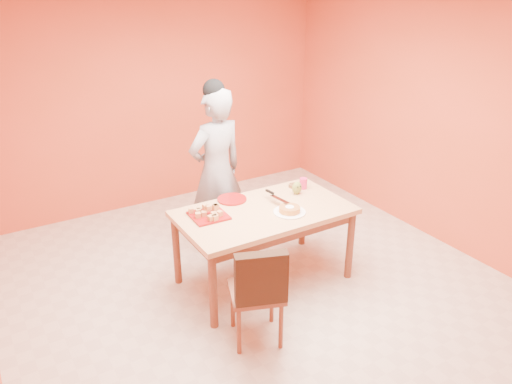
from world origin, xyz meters
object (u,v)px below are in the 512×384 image
pastry_platter (209,216)px  sponge_cake (290,209)px  person (217,171)px  red_dinner_plate (232,199)px  magenta_glass (303,183)px  egg_ornament (297,188)px  dining_chair (257,290)px  checker_tin (294,186)px  dining_table (264,219)px

pastry_platter → sponge_cake: (0.67, -0.31, 0.02)m
person → red_dinner_plate: (-0.08, -0.48, -0.11)m
red_dinner_plate → pastry_platter: bearing=-149.6°
person → magenta_glass: bearing=129.2°
pastry_platter → magenta_glass: 1.11m
person → egg_ornament: size_ratio=13.56×
dining_chair → egg_ornament: 1.34m
pastry_platter → sponge_cake: bearing=-24.9°
red_dinner_plate → person: bearing=80.4°
person → egg_ornament: (0.54, -0.69, -0.06)m
sponge_cake → egg_ornament: size_ratio=1.51×
dining_chair → red_dinner_plate: bearing=91.8°
dining_chair → magenta_glass: (1.11, 0.93, 0.34)m
person → pastry_platter: 0.82m
dining_chair → sponge_cake: (0.67, 0.54, 0.32)m
red_dinner_plate → sponge_cake: (0.32, -0.52, 0.03)m
pastry_platter → red_dinner_plate: 0.41m
magenta_glass → checker_tin: 0.11m
pastry_platter → checker_tin: (1.05, 0.16, 0.01)m
person → sponge_cake: size_ratio=9.00×
egg_ornament → checker_tin: 0.18m
sponge_cake → egg_ornament: 0.44m
magenta_glass → egg_ornament: bearing=-150.0°
pastry_platter → dining_table: bearing=-15.9°
dining_chair → pastry_platter: dining_chair is taller
checker_tin → egg_ornament: bearing=-114.9°
person → checker_tin: 0.82m
egg_ornament → magenta_glass: 0.16m
dining_table → dining_chair: 0.89m
red_dinner_plate → checker_tin: checker_tin is taller
person → pastry_platter: size_ratio=5.58×
pastry_platter → egg_ornament: 0.98m
dining_table → checker_tin: bearing=29.2°
person → magenta_glass: 0.91m
person → egg_ornament: bearing=119.4°
pastry_platter → sponge_cake: size_ratio=1.61×
red_dinner_plate → egg_ornament: 0.66m
dining_table → magenta_glass: size_ratio=14.47×
pastry_platter → magenta_glass: size_ratio=2.85×
magenta_glass → red_dinner_plate: bearing=170.7°
pastry_platter → egg_ornament: (0.97, 0.00, 0.06)m
dining_table → red_dinner_plate: size_ratio=5.62×
red_dinner_plate → dining_chair: bearing=-108.4°
pastry_platter → egg_ornament: bearing=0.2°
person → red_dinner_plate: 0.50m
magenta_glass → sponge_cake: bearing=-138.1°
sponge_cake → magenta_glass: bearing=41.9°
dining_table → checker_tin: (0.54, 0.30, 0.11)m
checker_tin → person: bearing=139.1°
egg_ornament → dining_table: bearing=177.4°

